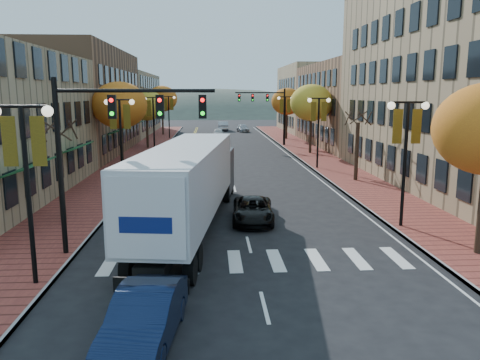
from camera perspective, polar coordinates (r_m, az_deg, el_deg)
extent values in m
plane|color=black|center=(16.56, 2.21, -12.23)|extent=(200.00, 200.00, 0.00)
cube|color=brown|center=(48.68, -12.31, 2.80)|extent=(4.00, 85.00, 0.15)
cube|color=brown|center=(49.25, 8.89, 3.00)|extent=(4.00, 85.00, 0.15)
cube|color=brown|center=(53.47, -20.58, 8.88)|extent=(12.00, 24.00, 11.00)
cube|color=#9E8966|center=(77.76, -15.18, 8.93)|extent=(12.00, 26.00, 9.50)
cube|color=brown|center=(60.62, 15.98, 8.78)|extent=(15.00, 24.00, 10.00)
cube|color=#9E8966|center=(81.70, 10.83, 9.69)|extent=(15.00, 20.00, 11.00)
cylinder|color=#382619|center=(24.70, -21.00, 0.13)|extent=(0.28, 0.28, 4.20)
cylinder|color=#382619|center=(40.07, -14.27, 4.74)|extent=(0.28, 0.28, 4.90)
ellipsoid|color=orange|center=(39.90, -14.45, 8.83)|extent=(4.48, 4.48, 3.81)
cylinder|color=#382619|center=(55.83, -11.25, 6.22)|extent=(0.28, 0.28, 4.55)
ellipsoid|color=gold|center=(55.70, -11.35, 8.93)|extent=(4.16, 4.16, 3.54)
cylinder|color=#382619|center=(73.66, -9.41, 7.46)|extent=(0.28, 0.28, 5.04)
ellipsoid|color=orange|center=(73.57, -9.48, 9.75)|extent=(4.61, 4.61, 3.92)
cylinder|color=#382619|center=(35.08, 14.04, 3.40)|extent=(0.28, 0.28, 4.20)
cylinder|color=#382619|center=(50.46, 8.60, 6.07)|extent=(0.28, 0.28, 4.90)
ellipsoid|color=gold|center=(50.32, 8.69, 9.31)|extent=(4.48, 4.48, 3.81)
cylinder|color=#382619|center=(66.15, 5.70, 7.10)|extent=(0.28, 0.28, 4.76)
ellipsoid|color=orange|center=(66.05, 5.74, 9.50)|extent=(4.35, 4.35, 3.70)
cylinder|color=black|center=(16.66, -24.34, -2.21)|extent=(0.16, 0.16, 6.00)
cylinder|color=black|center=(16.31, -25.14, 8.13)|extent=(1.60, 0.10, 0.10)
sphere|color=#FFF2CC|center=(16.04, -22.42, 7.77)|extent=(0.36, 0.36, 0.36)
cube|color=#A88116|center=(16.55, -26.30, 4.23)|extent=(0.45, 0.03, 1.60)
cube|color=#A88116|center=(16.22, -23.36, 4.35)|extent=(0.45, 0.03, 1.60)
cylinder|color=black|center=(31.93, -14.27, 4.07)|extent=(0.16, 0.16, 6.00)
cylinder|color=black|center=(31.75, -14.51, 9.46)|extent=(1.60, 0.10, 0.10)
sphere|color=#FFF2CC|center=(31.91, -15.93, 9.12)|extent=(0.36, 0.36, 0.36)
sphere|color=#FFF2CC|center=(31.62, -13.06, 9.24)|extent=(0.36, 0.36, 0.36)
cube|color=#A88116|center=(31.87, -15.22, 7.45)|extent=(0.45, 0.03, 1.60)
cube|color=#A88116|center=(31.70, -13.62, 7.50)|extent=(0.45, 0.03, 1.60)
cylinder|color=black|center=(49.66, -10.46, 6.41)|extent=(0.16, 0.16, 6.00)
cylinder|color=black|center=(49.55, -10.58, 9.87)|extent=(1.60, 0.10, 0.10)
sphere|color=#FFF2CC|center=(49.65, -11.50, 9.66)|extent=(0.36, 0.36, 0.36)
sphere|color=#FFF2CC|center=(49.46, -9.64, 9.72)|extent=(0.36, 0.36, 0.36)
cube|color=#A88116|center=(49.63, -11.06, 8.58)|extent=(0.45, 0.03, 1.60)
cube|color=#A88116|center=(49.52, -10.01, 8.61)|extent=(0.45, 0.03, 1.60)
cylinder|color=black|center=(67.54, -8.65, 7.50)|extent=(0.16, 0.16, 6.00)
cylinder|color=black|center=(67.45, -8.72, 10.04)|extent=(1.60, 0.10, 0.10)
sphere|color=#FFF2CC|center=(67.53, -9.41, 9.90)|extent=(0.36, 0.36, 0.36)
sphere|color=#FFF2CC|center=(67.39, -8.03, 9.93)|extent=(0.36, 0.36, 0.36)
cube|color=#A88116|center=(67.51, -9.08, 9.10)|extent=(0.45, 0.03, 1.60)
cube|color=#A88116|center=(67.43, -8.31, 9.12)|extent=(0.45, 0.03, 1.60)
cylinder|color=black|center=(23.30, 19.41, 1.52)|extent=(0.16, 0.16, 6.00)
cylinder|color=black|center=(23.05, 19.87, 8.90)|extent=(1.60, 0.10, 0.10)
sphere|color=#FFF2CC|center=(22.75, 17.97, 8.62)|extent=(0.36, 0.36, 0.36)
sphere|color=#FFF2CC|center=(23.38, 21.66, 8.43)|extent=(0.36, 0.36, 0.36)
cube|color=#A88116|center=(22.92, 18.66, 6.21)|extent=(0.45, 0.03, 1.60)
cube|color=#A88116|center=(23.28, 20.72, 6.14)|extent=(0.45, 0.03, 1.60)
cylinder|color=black|center=(40.37, 9.49, 5.53)|extent=(0.16, 0.16, 6.00)
cylinder|color=black|center=(40.23, 9.62, 9.79)|extent=(1.60, 0.10, 0.10)
sphere|color=#FFF2CC|center=(40.06, 8.49, 9.61)|extent=(0.36, 0.36, 0.36)
sphere|color=#FFF2CC|center=(40.42, 10.74, 9.54)|extent=(0.36, 0.36, 0.36)
cube|color=#A88116|center=(40.15, 8.94, 8.24)|extent=(0.45, 0.03, 1.60)
cube|color=#A88116|center=(40.36, 10.20, 8.21)|extent=(0.45, 0.03, 1.60)
cylinder|color=black|center=(58.00, 5.50, 7.09)|extent=(0.16, 0.16, 6.00)
cylinder|color=black|center=(57.91, 5.55, 10.06)|extent=(1.60, 0.10, 0.10)
sphere|color=#FFF2CC|center=(57.79, 4.75, 9.92)|extent=(0.36, 0.36, 0.36)
sphere|color=#FFF2CC|center=(58.04, 6.34, 9.90)|extent=(0.36, 0.36, 0.36)
cube|color=#A88116|center=(57.86, 5.09, 8.98)|extent=(0.45, 0.03, 1.60)
cube|color=#A88116|center=(58.00, 5.98, 8.97)|extent=(0.45, 0.03, 1.60)
cylinder|color=black|center=(19.32, -21.08, 1.17)|extent=(0.20, 0.20, 7.00)
cylinder|color=black|center=(18.41, -12.62, 10.57)|extent=(6.00, 0.14, 0.14)
cube|color=black|center=(18.58, -15.31, 8.60)|extent=(0.30, 0.25, 0.90)
sphere|color=#FF0C0C|center=(18.43, -15.44, 9.36)|extent=(0.16, 0.16, 0.16)
cube|color=black|center=(18.30, -9.72, 8.80)|extent=(0.30, 0.25, 0.90)
sphere|color=#FF0C0C|center=(18.16, -9.79, 9.57)|extent=(0.16, 0.16, 0.16)
cube|color=black|center=(18.20, -4.59, 8.90)|extent=(0.30, 0.25, 0.90)
sphere|color=#FF0C0C|center=(18.06, -4.60, 9.69)|extent=(0.16, 0.16, 0.16)
cylinder|color=black|center=(57.96, 5.41, 7.59)|extent=(0.20, 0.20, 7.00)
cylinder|color=black|center=(57.50, 2.45, 10.59)|extent=(6.00, 0.14, 0.14)
cube|color=black|center=(57.60, 3.35, 9.99)|extent=(0.30, 0.25, 0.90)
sphere|color=#FF0C0C|center=(57.46, 3.37, 10.24)|extent=(0.16, 0.16, 0.16)
cube|color=black|center=(57.42, 1.54, 10.00)|extent=(0.30, 0.25, 0.90)
sphere|color=#FF0C0C|center=(57.28, 1.56, 10.25)|extent=(0.16, 0.16, 0.16)
cube|color=black|center=(57.30, -0.10, 10.00)|extent=(0.30, 0.25, 0.90)
sphere|color=#FF0C0C|center=(57.16, -0.09, 10.25)|extent=(0.16, 0.16, 0.16)
cube|color=black|center=(21.28, -6.44, -4.61)|extent=(2.80, 13.38, 0.36)
cube|color=silver|center=(20.88, -6.54, 0.16)|extent=(4.44, 13.60, 2.88)
cube|color=black|center=(29.05, -3.53, 1.17)|extent=(2.96, 3.40, 2.57)
cylinder|color=black|center=(16.71, -13.52, -10.42)|extent=(0.49, 1.07, 1.03)
cylinder|color=black|center=(16.20, -6.09, -10.85)|extent=(0.49, 1.07, 1.03)
cylinder|color=black|center=(17.81, -12.32, -9.04)|extent=(0.49, 1.07, 1.03)
cylinder|color=black|center=(17.34, -5.37, -9.38)|extent=(0.49, 1.07, 1.03)
cylinder|color=black|center=(28.24, -6.00, -1.58)|extent=(0.49, 1.07, 1.03)
cylinder|color=black|center=(27.94, -1.64, -1.66)|extent=(0.49, 1.07, 1.03)
cylinder|color=black|center=(30.42, -5.26, -0.69)|extent=(0.49, 1.07, 1.03)
cylinder|color=black|center=(30.15, -1.21, -0.75)|extent=(0.49, 1.07, 1.03)
imported|color=#0D1835|center=(12.77, -11.54, -16.11)|extent=(2.02, 4.53, 1.44)
imported|color=black|center=(23.66, 1.58, -3.68)|extent=(2.29, 4.47, 1.21)
imported|color=silver|center=(69.37, -2.66, 5.74)|extent=(1.60, 3.89, 1.32)
imported|color=#9E9EA5|center=(79.50, 0.35, 6.33)|extent=(2.13, 4.36, 1.22)
imported|color=#AEADB5|center=(82.02, -2.11, 6.59)|extent=(1.80, 5.00, 1.64)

